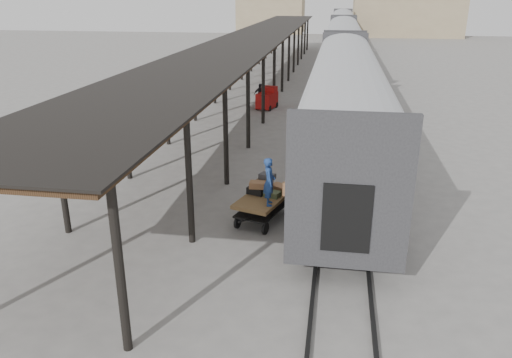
{
  "coord_description": "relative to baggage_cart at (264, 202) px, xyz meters",
  "views": [
    {
      "loc": [
        2.77,
        -15.24,
        7.22
      ],
      "look_at": [
        0.44,
        -0.74,
        1.7
      ],
      "focal_mm": 35.0,
      "sensor_mm": 36.0,
      "label": 1
    }
  ],
  "objects": [
    {
      "name": "luggage_tug",
      "position": [
        -2.25,
        16.96,
        -0.0
      ],
      "size": [
        1.35,
        1.79,
        1.41
      ],
      "rotation": [
        0.0,
        0.0,
        -0.27
      ],
      "color": "#990F0D",
      "rests_on": "ground"
    },
    {
      "name": "suitcase_stack",
      "position": [
        0.0,
        0.36,
        0.42
      ],
      "size": [
        1.43,
        1.14,
        0.6
      ],
      "rotation": [
        0.0,
        0.0,
        -0.3
      ],
      "color": "#38383A",
      "rests_on": "baggage_cart"
    },
    {
      "name": "building_far",
      "position": [
        13.39,
        78.09,
        3.35
      ],
      "size": [
        18.0,
        10.0,
        8.0
      ],
      "primitive_type": "cube",
      "color": "tan",
      "rests_on": "ground"
    },
    {
      "name": "baggage_cart",
      "position": [
        0.0,
        0.0,
        0.0
      ],
      "size": [
        1.91,
        2.66,
        0.86
      ],
      "rotation": [
        0.0,
        0.0,
        -0.3
      ],
      "color": "brown",
      "rests_on": "ground"
    },
    {
      "name": "train",
      "position": [
        2.58,
        33.88,
        2.04
      ],
      "size": [
        3.45,
        76.01,
        4.01
      ],
      "color": "silver",
      "rests_on": "ground"
    },
    {
      "name": "pedestrian",
      "position": [
        -2.84,
        17.73,
        0.1
      ],
      "size": [
        0.92,
        0.47,
        1.51
      ],
      "primitive_type": "imported",
      "rotation": [
        0.0,
        0.0,
        3.03
      ],
      "color": "black",
      "rests_on": "ground"
    },
    {
      "name": "canopy",
      "position": [
        -4.01,
        24.09,
        3.36
      ],
      "size": [
        4.9,
        64.3,
        4.15
      ],
      "color": "#422B19",
      "rests_on": "ground"
    },
    {
      "name": "ground",
      "position": [
        -0.61,
        0.09,
        -0.65
      ],
      "size": [
        160.0,
        160.0,
        0.0
      ],
      "primitive_type": "plane",
      "color": "slate",
      "rests_on": "ground"
    },
    {
      "name": "porter",
      "position": [
        0.25,
        -0.65,
        0.99
      ],
      "size": [
        0.46,
        0.62,
        1.56
      ],
      "primitive_type": "imported",
      "rotation": [
        0.0,
        0.0,
        1.74
      ],
      "color": "navy",
      "rests_on": "baggage_cart"
    },
    {
      "name": "building_left",
      "position": [
        -10.61,
        82.09,
        2.35
      ],
      "size": [
        12.0,
        8.0,
        6.0
      ],
      "primitive_type": "cube",
      "color": "tan",
      "rests_on": "ground"
    },
    {
      "name": "rails",
      "position": [
        2.59,
        34.09,
        -0.59
      ],
      "size": [
        1.54,
        150.0,
        0.12
      ],
      "color": "black",
      "rests_on": "ground"
    }
  ]
}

